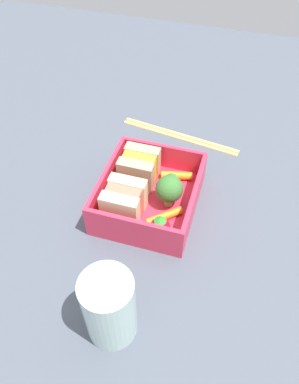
# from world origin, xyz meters

# --- Properties ---
(ground_plane) EXTENTS (1.20, 1.20, 0.02)m
(ground_plane) POSITION_xyz_m (0.00, 0.00, -0.01)
(ground_plane) COLOR #4B515E
(bento_tray) EXTENTS (0.15, 0.13, 0.01)m
(bento_tray) POSITION_xyz_m (0.00, 0.00, 0.01)
(bento_tray) COLOR #E02F4A
(bento_tray) RESTS_ON ground_plane
(bento_rim) EXTENTS (0.15, 0.13, 0.04)m
(bento_rim) POSITION_xyz_m (0.00, 0.00, 0.03)
(bento_rim) COLOR #E02F4A
(bento_rim) RESTS_ON bento_tray
(sandwich_left) EXTENTS (0.05, 0.05, 0.05)m
(sandwich_left) POSITION_xyz_m (-0.03, 0.03, 0.04)
(sandwich_left) COLOR beige
(sandwich_left) RESTS_ON bento_tray
(sandwich_center_left) EXTENTS (0.05, 0.05, 0.05)m
(sandwich_center_left) POSITION_xyz_m (0.03, 0.03, 0.04)
(sandwich_center_left) COLOR tan
(sandwich_center_left) RESTS_ON bento_tray
(strawberry_far_left) EXTENTS (0.03, 0.03, 0.03)m
(strawberry_far_left) POSITION_xyz_m (-0.05, -0.03, 0.03)
(strawberry_far_left) COLOR red
(strawberry_far_left) RESTS_ON bento_tray
(carrot_stick_far_left) EXTENTS (0.04, 0.05, 0.01)m
(carrot_stick_far_left) POSITION_xyz_m (-0.03, -0.03, 0.02)
(carrot_stick_far_left) COLOR orange
(carrot_stick_far_left) RESTS_ON bento_tray
(broccoli_floret) EXTENTS (0.04, 0.04, 0.05)m
(broccoli_floret) POSITION_xyz_m (-0.00, -0.03, 0.04)
(broccoli_floret) COLOR #8CC466
(broccoli_floret) RESTS_ON bento_tray
(strawberry_left) EXTENTS (0.03, 0.03, 0.03)m
(strawberry_left) POSITION_xyz_m (0.02, -0.03, 0.03)
(strawberry_left) COLOR red
(strawberry_left) RESTS_ON bento_tray
(carrot_stick_left) EXTENTS (0.02, 0.05, 0.01)m
(carrot_stick_left) POSITION_xyz_m (0.05, -0.03, 0.02)
(carrot_stick_left) COLOR orange
(carrot_stick_left) RESTS_ON bento_tray
(chopstick_pair) EXTENTS (0.05, 0.21, 0.01)m
(chopstick_pair) POSITION_xyz_m (0.16, -0.01, 0.00)
(chopstick_pair) COLOR tan
(chopstick_pair) RESTS_ON ground_plane
(drinking_glass) EXTENTS (0.06, 0.06, 0.10)m
(drinking_glass) POSITION_xyz_m (-0.19, -0.01, 0.05)
(drinking_glass) COLOR silver
(drinking_glass) RESTS_ON ground_plane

